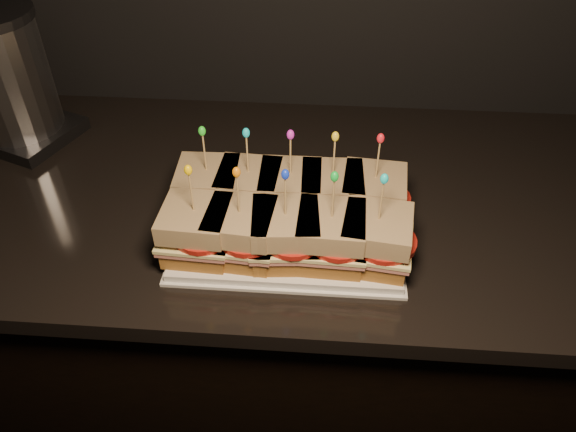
{
  "coord_description": "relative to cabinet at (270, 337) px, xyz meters",
  "views": [
    {
      "loc": [
        0.25,
        0.84,
        1.53
      ],
      "look_at": [
        0.2,
        1.53,
        0.93
      ],
      "focal_mm": 35.0,
      "sensor_mm": 36.0,
      "label": 1
    }
  ],
  "objects": [
    {
      "name": "sandwich_5_cheese",
      "position": [
        -0.09,
        -0.19,
        0.51
      ],
      "size": [
        0.12,
        0.11,
        0.01
      ],
      "primitive_type": "cube",
      "rotation": [
        0.0,
        0.0,
        -0.05
      ],
      "color": "#F5E998",
      "rests_on": "sandwich_5_ham"
    },
    {
      "name": "sandwich_7_ham",
      "position": [
        0.05,
        -0.19,
        0.5
      ],
      "size": [
        0.12,
        0.12,
        0.01
      ],
      "primitive_type": "cube",
      "rotation": [
        0.0,
        0.0,
        0.08
      ],
      "color": "#C6675E",
      "rests_on": "sandwich_7_bread_bot"
    },
    {
      "name": "sandwich_0_bread_bot",
      "position": [
        -0.09,
        -0.08,
        0.49
      ],
      "size": [
        0.1,
        0.1,
        0.03
      ],
      "primitive_type": "cube",
      "rotation": [
        0.0,
        0.0,
        0.03
      ],
      "color": "brown",
      "rests_on": "platter"
    },
    {
      "name": "appliance_body",
      "position": [
        -0.53,
        0.15,
        0.59
      ],
      "size": [
        0.18,
        0.18,
        0.23
      ],
      "primitive_type": "cylinder",
      "color": "silver",
      "rests_on": "appliance_base"
    },
    {
      "name": "sandwich_9_frill",
      "position": [
        0.19,
        -0.19,
        0.63
      ],
      "size": [
        0.01,
        0.01,
        0.02
      ],
      "primitive_type": "ellipsoid",
      "color": "#16C9C9",
      "rests_on": "sandwich_9_pick"
    },
    {
      "name": "sandwich_5_ham",
      "position": [
        -0.09,
        -0.19,
        0.5
      ],
      "size": [
        0.12,
        0.11,
        0.01
      ],
      "primitive_type": "cube",
      "rotation": [
        0.0,
        0.0,
        -0.05
      ],
      "color": "#C6675E",
      "rests_on": "sandwich_5_bread_bot"
    },
    {
      "name": "sandwich_3_cheese",
      "position": [
        0.12,
        -0.08,
        0.51
      ],
      "size": [
        0.12,
        0.11,
        0.01
      ],
      "primitive_type": "cube",
      "rotation": [
        0.0,
        0.0,
        0.03
      ],
      "color": "#F5E998",
      "rests_on": "sandwich_3_ham"
    },
    {
      "name": "sandwich_1_bread_bot",
      "position": [
        -0.02,
        -0.08,
        0.49
      ],
      "size": [
        0.11,
        0.11,
        0.03
      ],
      "primitive_type": "cube",
      "rotation": [
        0.0,
        0.0,
        -0.06
      ],
      "color": "brown",
      "rests_on": "platter"
    },
    {
      "name": "sandwich_7_tomato",
      "position": [
        0.07,
        -0.19,
        0.52
      ],
      "size": [
        0.1,
        0.1,
        0.01
      ],
      "primitive_type": "cylinder",
      "color": "#B31D14",
      "rests_on": "sandwich_7_cheese"
    },
    {
      "name": "sandwich_7_frill",
      "position": [
        0.05,
        -0.19,
        0.63
      ],
      "size": [
        0.01,
        0.01,
        0.02
      ],
      "primitive_type": "ellipsoid",
      "color": "#1532D5",
      "rests_on": "sandwich_7_pick"
    },
    {
      "name": "sandwich_0_ham",
      "position": [
        -0.09,
        -0.08,
        0.5
      ],
      "size": [
        0.11,
        0.11,
        0.01
      ],
      "primitive_type": "cube",
      "rotation": [
        0.0,
        0.0,
        0.03
      ],
      "color": "#C6675E",
      "rests_on": "sandwich_0_bread_bot"
    },
    {
      "name": "sandwich_2_pick",
      "position": [
        0.05,
        -0.08,
        0.59
      ],
      "size": [
        0.0,
        0.0,
        0.09
      ],
      "primitive_type": "cylinder",
      "color": "tan",
      "rests_on": "sandwich_2_bread_top"
    },
    {
      "name": "sandwich_2_bread_top",
      "position": [
        0.05,
        -0.08,
        0.54
      ],
      "size": [
        0.1,
        0.1,
        0.03
      ],
      "primitive_type": "cube",
      "rotation": [
        0.0,
        0.0,
        0.01
      ],
      "color": "brown",
      "rests_on": "sandwich_2_tomato"
    },
    {
      "name": "sandwich_9_pick",
      "position": [
        0.19,
        -0.19,
        0.59
      ],
      "size": [
        0.0,
        0.0,
        0.09
      ],
      "primitive_type": "cylinder",
      "color": "tan",
      "rests_on": "sandwich_9_bread_top"
    },
    {
      "name": "sandwich_4_pick",
      "position": [
        0.19,
        -0.08,
        0.59
      ],
      "size": [
        0.0,
        0.0,
        0.09
      ],
      "primitive_type": "cylinder",
      "color": "tan",
      "rests_on": "sandwich_4_bread_top"
    },
    {
      "name": "sandwich_5_bread_bot",
      "position": [
        -0.09,
        -0.19,
        0.49
      ],
      "size": [
        0.11,
        0.11,
        0.03
      ],
      "primitive_type": "cube",
      "rotation": [
        0.0,
        0.0,
        -0.05
      ],
      "color": "brown",
      "rests_on": "platter"
    },
    {
      "name": "sandwich_2_ham",
      "position": [
        0.05,
        -0.08,
        0.5
      ],
      "size": [
        0.11,
        0.11,
        0.01
      ],
      "primitive_type": "cube",
      "rotation": [
        0.0,
        0.0,
        0.01
      ],
      "color": "#C6675E",
      "rests_on": "sandwich_2_bread_bot"
    },
    {
      "name": "sandwich_5_pick",
      "position": [
        -0.09,
        -0.19,
        0.59
      ],
      "size": [
        0.0,
        0.0,
        0.09
      ],
      "primitive_type": "cylinder",
      "color": "tan",
      "rests_on": "sandwich_5_bread_top"
    },
    {
      "name": "sandwich_8_bread_top",
      "position": [
        0.12,
        -0.19,
        0.54
      ],
      "size": [
        0.11,
        0.11,
        0.03
      ],
      "primitive_type": "cube",
      "rotation": [
        0.0,
        0.0,
        -0.04
      ],
      "color": "brown",
      "rests_on": "sandwich_8_tomato"
    },
    {
      "name": "sandwich_8_ham",
      "position": [
        0.12,
        -0.19,
        0.5
      ],
      "size": [
        0.11,
        0.11,
        0.01
      ],
      "primitive_type": "cube",
      "rotation": [
        0.0,
        0.0,
        -0.04
      ],
      "color": "#C6675E",
      "rests_on": "sandwich_8_bread_bot"
    },
    {
      "name": "sandwich_6_bread_top",
      "position": [
        -0.02,
        -0.19,
        0.54
      ],
      "size": [
        0.11,
        0.11,
        0.03
      ],
      "primitive_type": "cube",
      "rotation": [
        0.0,
        0.0,
        -0.09
      ],
      "color": "brown",
      "rests_on": "sandwich_6_tomato"
    },
    {
      "name": "sandwich_1_pick",
      "position": [
        -0.02,
        -0.08,
        0.59
      ],
      "size": [
        0.0,
        0.0,
        0.09
      ],
      "primitive_type": "cylinder",
      "color": "tan",
      "rests_on": "sandwich_1_bread_top"
    },
    {
      "name": "sandwich_4_bread_bot",
      "position": [
        0.19,
        -0.08,
        0.49
      ],
      "size": [
        0.11,
        0.11,
        0.03
      ],
      "primitive_type": "cube",
      "rotation": [
        0.0,
        0.0,
        -0.09
      ],
      "color": "brown",
      "rests_on": "platter"
    },
    {
      "name": "sandwich_5_tomato",
      "position": [
        -0.07,
        -0.19,
        0.52
      ],
      "size": [
        0.1,
        0.1,
        0.01
      ],
      "primitive_type": "cylinder",
      "color": "#B31D14",
      "rests_on": "sandwich_5_cheese"
    },
    {
      "name": "sandwich_9_bread_bot",
      "position": [
        0.19,
        -0.19,
        0.49
      ],
      "size": [
        0.11,
        0.11,
        0.03
      ],
      "primitive_type": "cube",
      "rotation": [
        0.0,
        0.0,
        -0.13
      ],
      "color": "brown",
      "rests_on": "platter"
    },
    {
      "name": "sandwich_9_cheese",
      "position": [
        0.19,
        -0.19,
        0.51
      ],
      "size": [
        0.13,
        0.12,
        0.01
      ],
      "primitive_type": "cube",
      "rotation": [
        0.0,
        0.0,
        -0.13
      ],
      "color": "#F5E998",
      "rests_on": "sandwich_9_ham"
    },
    {
      "name": "sandwich_3_tomato",
      "position": [
        0.14,
        -0.09,
        0.52
      ],
      "size": [
        0.1,
        0.1,
        0.01
      ],
      "primitive_type": "cylinder",
      "color": "#B31D14",
      "rests_on": "sandwich_3_cheese"
    },
    {
      "name": "sandwich_6_cheese",
      "position": [
        -0.02,
        -0.19,
        0.51
      ],
      "size": [
        0.12,
        0.12,
        0.01
      ],
      "primitive_type": "cube",
      "rotation": [
        0.0,
        0.0,
        -0.09
      ],
      "color": "#F5E998",
      "rests_on": "sandwich_6_ham"
    },
    {
      "name": "sandwich_1_ham",
      "position": [
        -0.02,
        -0.08,
        0.5
      ],
      "size": [
        0.12,
        0.11,
        0.01
      ],
      "primitive_type": "cube",
      "rotation": [
        0.0,
        0.0,
        -0.06
      ],
      "color": "#C6675E",
      "rests_on": "sandwich_1_bread_bot"
    },
    {
      "name": "sandwich_8_frill",
      "position": [
        0.12,
        -0.19,
        0.63
      ],
      "size": [
        0.01,
        0.01,
        0.02
      ],
      "primitive_type": "ellipsoid",
      "color": "green",
      "rests_on": "sandwich_8_pick"
    },
    {
      "name": "sandwich_3_bread_top",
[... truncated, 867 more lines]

